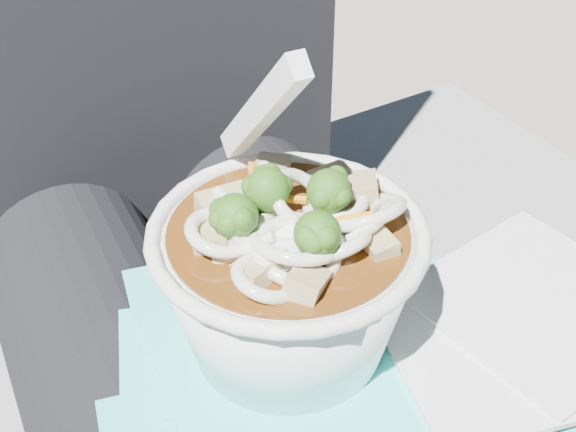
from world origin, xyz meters
name	(u,v)px	position (x,y,z in m)	size (l,w,h in m)	color
lap	(269,416)	(0.00, 0.00, 0.55)	(0.31, 0.48, 0.14)	black
person_body	(217,309)	(0.00, 0.09, 0.57)	(0.34, 0.94, 1.02)	black
plastic_bag	(319,383)	(0.01, -0.05, 0.63)	(0.33, 0.32, 0.02)	#32D0CA
napkins	(516,324)	(0.13, -0.07, 0.64)	(0.19, 0.17, 0.01)	silver
udon_bowl	(288,272)	(0.00, -0.02, 0.69)	(0.19, 0.19, 0.19)	white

